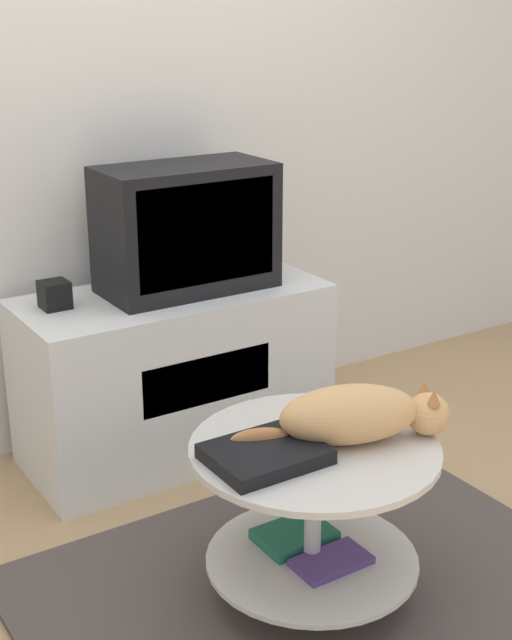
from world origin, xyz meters
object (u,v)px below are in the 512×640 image
speaker (55,295)px  cat (358,415)px  tv (186,228)px  dvd_box (265,454)px

speaker → cat: 1.12m
tv → speaker: bearing=173.8°
tv → dvd_box: (-0.31, -0.96, -0.32)m
speaker → dvd_box: 1.03m
dvd_box → tv: bearing=71.8°
speaker → cat: size_ratio=0.16×
tv → dvd_box: tv is taller
tv → cat: 1.03m
speaker → cat: (0.39, -1.04, -0.10)m
tv → dvd_box: bearing=-108.2°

